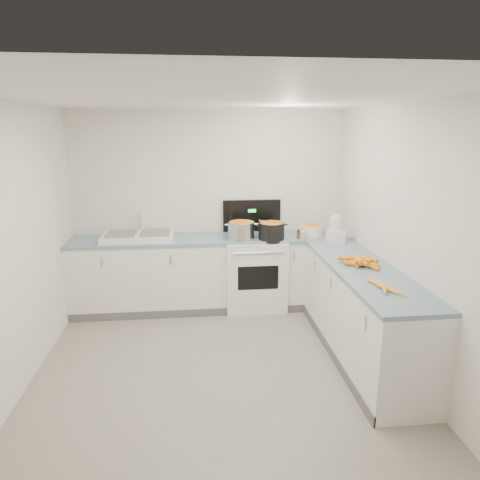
{
  "coord_description": "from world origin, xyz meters",
  "views": [
    {
      "loc": [
        -0.19,
        -3.53,
        2.27
      ],
      "look_at": [
        0.3,
        1.1,
        1.05
      ],
      "focal_mm": 32.0,
      "sensor_mm": 36.0,
      "label": 1
    }
  ],
  "objects": [
    {
      "name": "food_processor",
      "position": [
        1.48,
        1.3,
        1.09
      ],
      "size": [
        0.18,
        0.22,
        0.34
      ],
      "color": "white",
      "rests_on": "counter_right"
    },
    {
      "name": "peeled_carrots",
      "position": [
        1.39,
        -0.29,
        0.96
      ],
      "size": [
        0.19,
        0.42,
        0.04
      ],
      "color": "orange",
      "rests_on": "counter_right"
    },
    {
      "name": "stove",
      "position": [
        0.55,
        1.69,
        0.47
      ],
      "size": [
        0.76,
        0.65,
        1.36
      ],
      "color": "white",
      "rests_on": "ground"
    },
    {
      "name": "extract_bottle",
      "position": [
        1.07,
        1.49,
        0.99
      ],
      "size": [
        0.04,
        0.04,
        0.1
      ],
      "primitive_type": "cylinder",
      "color": "#593319",
      "rests_on": "counter_back"
    },
    {
      "name": "wall_right",
      "position": [
        1.75,
        0.0,
        1.25
      ],
      "size": [
        0.0,
        4.0,
        2.5
      ],
      "primitive_type": null,
      "rotation": [
        1.57,
        0.0,
        -1.57
      ],
      "color": "silver",
      "rests_on": "ground"
    },
    {
      "name": "wall_back",
      "position": [
        0.0,
        2.0,
        1.25
      ],
      "size": [
        3.5,
        0.0,
        2.5
      ],
      "primitive_type": null,
      "rotation": [
        1.57,
        0.0,
        0.0
      ],
      "color": "silver",
      "rests_on": "ground"
    },
    {
      "name": "black_pot",
      "position": [
        0.73,
        1.52,
        1.03
      ],
      "size": [
        0.35,
        0.35,
        0.23
      ],
      "primitive_type": "cylinder",
      "rotation": [
        0.0,
        0.0,
        0.1
      ],
      "color": "black",
      "rests_on": "stove"
    },
    {
      "name": "peelings",
      "position": [
        -1.13,
        1.73,
        1.02
      ],
      "size": [
        0.24,
        0.24,
        0.01
      ],
      "color": "tan",
      "rests_on": "sink"
    },
    {
      "name": "wooden_spoon",
      "position": [
        0.73,
        1.52,
        1.16
      ],
      "size": [
        0.29,
        0.23,
        0.02
      ],
      "primitive_type": "cylinder",
      "rotation": [
        1.57,
        0.0,
        0.91
      ],
      "color": "#AD7A47",
      "rests_on": "black_pot"
    },
    {
      "name": "floor",
      "position": [
        0.0,
        0.0,
        0.0
      ],
      "size": [
        3.5,
        4.0,
        0.0
      ],
      "primitive_type": null,
      "color": "gray",
      "rests_on": "ground"
    },
    {
      "name": "counter_back",
      "position": [
        0.0,
        1.7,
        0.47
      ],
      "size": [
        3.5,
        0.62,
        0.94
      ],
      "color": "white",
      "rests_on": "ground"
    },
    {
      "name": "counter_right",
      "position": [
        1.45,
        0.3,
        0.47
      ],
      "size": [
        0.62,
        2.2,
        0.94
      ],
      "color": "white",
      "rests_on": "ground"
    },
    {
      "name": "wall_front",
      "position": [
        0.0,
        -2.0,
        1.25
      ],
      "size": [
        3.5,
        0.0,
        2.5
      ],
      "primitive_type": null,
      "rotation": [
        -1.57,
        0.0,
        0.0
      ],
      "color": "silver",
      "rests_on": "ground"
    },
    {
      "name": "spice_jar",
      "position": [
        1.13,
        1.46,
        0.99
      ],
      "size": [
        0.06,
        0.06,
        0.1
      ],
      "primitive_type": "cylinder",
      "color": "#E5B266",
      "rests_on": "counter_back"
    },
    {
      "name": "carrot_pile",
      "position": [
        1.44,
        0.41,
        0.97
      ],
      "size": [
        0.36,
        0.45,
        0.08
      ],
      "color": "orange",
      "rests_on": "counter_right"
    },
    {
      "name": "ceiling",
      "position": [
        0.0,
        0.0,
        2.5
      ],
      "size": [
        3.5,
        4.0,
        0.0
      ],
      "primitive_type": null,
      "rotation": [
        3.14,
        0.0,
        0.0
      ],
      "color": "silver",
      "rests_on": "ground"
    },
    {
      "name": "wall_left",
      "position": [
        -1.75,
        0.0,
        1.25
      ],
      "size": [
        0.0,
        4.0,
        2.5
      ],
      "primitive_type": null,
      "rotation": [
        1.57,
        0.0,
        1.57
      ],
      "color": "silver",
      "rests_on": "ground"
    },
    {
      "name": "sink",
      "position": [
        -0.9,
        1.7,
        0.98
      ],
      "size": [
        0.86,
        0.52,
        0.31
      ],
      "color": "white",
      "rests_on": "counter_back"
    },
    {
      "name": "steel_pot",
      "position": [
        0.37,
        1.56,
        1.04
      ],
      "size": [
        0.41,
        0.41,
        0.24
      ],
      "primitive_type": "cylinder",
      "rotation": [
        0.0,
        0.0,
        -0.33
      ],
      "color": "silver",
      "rests_on": "stove"
    },
    {
      "name": "mixing_bowl",
      "position": [
        1.28,
        1.64,
        1.01
      ],
      "size": [
        0.34,
        0.34,
        0.13
      ],
      "primitive_type": "cylinder",
      "rotation": [
        0.0,
        0.0,
        0.22
      ],
      "color": "white",
      "rests_on": "counter_back"
    }
  ]
}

